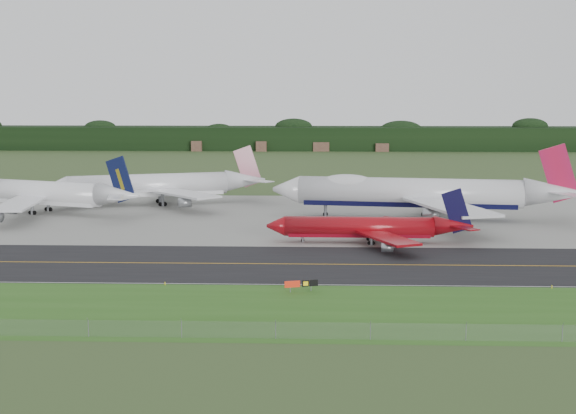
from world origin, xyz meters
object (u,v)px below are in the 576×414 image
at_px(jet_navy_gold, 39,193).
at_px(jet_star_tail, 160,185).
at_px(jet_ba_747, 420,193).
at_px(taxiway_sign, 301,284).
at_px(jet_red_737, 370,228).

relative_size(jet_navy_gold, jet_star_tail, 0.99).
relative_size(jet_ba_747, taxiway_sign, 14.38).
height_order(jet_navy_gold, taxiway_sign, jet_navy_gold).
relative_size(jet_red_737, taxiway_sign, 8.13).
relative_size(jet_red_737, jet_star_tail, 0.72).
relative_size(jet_navy_gold, taxiway_sign, 11.13).
bearing_deg(jet_ba_747, jet_navy_gold, 176.03).
bearing_deg(jet_navy_gold, jet_red_737, -24.68).
distance_m(jet_ba_747, jet_red_737, 34.23).
distance_m(jet_red_737, taxiway_sign, 43.11).
distance_m(jet_navy_gold, taxiway_sign, 104.34).
relative_size(jet_ba_747, jet_navy_gold, 1.29).
height_order(jet_ba_747, jet_star_tail, jet_ba_747).
height_order(jet_ba_747, taxiway_sign, jet_ba_747).
height_order(jet_red_737, jet_star_tail, jet_star_tail).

